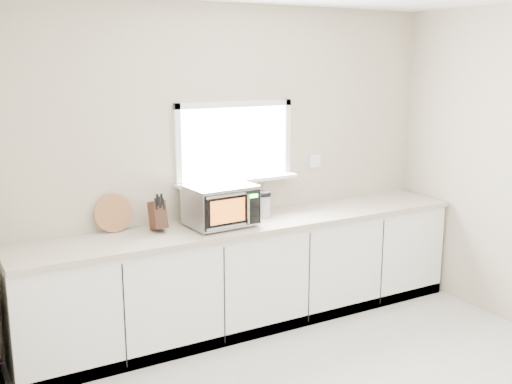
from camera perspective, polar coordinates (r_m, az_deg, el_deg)
back_wall at (r=5.18m, az=-2.12°, el=2.72°), size 4.00×0.17×2.70m
cabinets at (r=5.17m, az=-0.52°, el=-7.91°), size 3.92×0.60×0.88m
countertop at (r=5.02m, az=-0.47°, el=-3.01°), size 3.92×0.64×0.04m
microwave at (r=4.84m, az=-3.37°, el=-1.22°), size 0.54×0.44×0.34m
knife_block at (r=4.76m, az=-9.34°, el=-2.13°), size 0.10×0.21×0.31m
cutting_board at (r=4.80m, az=-13.42°, el=-1.98°), size 0.30×0.07×0.30m
coffee_grinder at (r=5.13m, az=0.73°, el=-1.16°), size 0.16×0.16×0.23m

